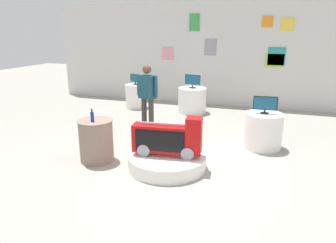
% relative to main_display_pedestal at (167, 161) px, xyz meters
% --- Properties ---
extents(ground_plane, '(30.00, 30.00, 0.00)m').
position_rel_main_display_pedestal_xyz_m(ground_plane, '(0.24, 0.13, -0.12)').
color(ground_plane, '#9E998E').
extents(back_wall_display, '(12.25, 0.13, 3.38)m').
position_rel_main_display_pedestal_xyz_m(back_wall_display, '(0.24, 5.38, 1.57)').
color(back_wall_display, silver).
rests_on(back_wall_display, ground).
extents(main_display_pedestal, '(1.42, 1.42, 0.25)m').
position_rel_main_display_pedestal_xyz_m(main_display_pedestal, '(0.00, 0.00, 0.00)').
color(main_display_pedestal, white).
rests_on(main_display_pedestal, ground).
extents(novelty_firetruck_tv, '(1.26, 0.47, 0.73)m').
position_rel_main_display_pedestal_xyz_m(novelty_firetruck_tv, '(0.02, -0.00, 0.43)').
color(novelty_firetruck_tv, gray).
rests_on(novelty_firetruck_tv, main_display_pedestal).
extents(display_pedestal_left_rear, '(0.80, 0.80, 0.76)m').
position_rel_main_display_pedestal_xyz_m(display_pedestal_left_rear, '(1.61, 1.62, 0.25)').
color(display_pedestal_left_rear, white).
rests_on(display_pedestal_left_rear, ground).
extents(tv_on_left_rear, '(0.49, 0.17, 0.37)m').
position_rel_main_display_pedestal_xyz_m(tv_on_left_rear, '(1.61, 1.61, 0.83)').
color(tv_on_left_rear, black).
rests_on(tv_on_left_rear, display_pedestal_left_rear).
extents(display_pedestal_center_rear, '(0.85, 0.85, 0.76)m').
position_rel_main_display_pedestal_xyz_m(display_pedestal_center_rear, '(-0.56, 4.08, 0.25)').
color(display_pedestal_center_rear, white).
rests_on(display_pedestal_center_rear, ground).
extents(tv_on_center_rear, '(0.55, 0.19, 0.42)m').
position_rel_main_display_pedestal_xyz_m(tv_on_center_rear, '(-0.56, 4.08, 0.87)').
color(tv_on_center_rear, black).
rests_on(tv_on_center_rear, display_pedestal_center_rear).
extents(display_pedestal_right_rear, '(0.67, 0.67, 0.76)m').
position_rel_main_display_pedestal_xyz_m(display_pedestal_right_rear, '(-2.44, 4.12, 0.25)').
color(display_pedestal_right_rear, white).
rests_on(display_pedestal_right_rear, ground).
extents(tv_on_right_rear, '(0.39, 0.17, 0.33)m').
position_rel_main_display_pedestal_xyz_m(tv_on_right_rear, '(-2.44, 4.11, 0.82)').
color(tv_on_right_rear, black).
rests_on(tv_on_right_rear, display_pedestal_right_rear).
extents(side_table_round, '(0.67, 0.67, 0.81)m').
position_rel_main_display_pedestal_xyz_m(side_table_round, '(-1.39, -0.10, 0.29)').
color(side_table_round, gray).
rests_on(side_table_round, ground).
extents(bottle_on_side_table, '(0.07, 0.07, 0.25)m').
position_rel_main_display_pedestal_xyz_m(bottle_on_side_table, '(-1.38, -0.20, 0.78)').
color(bottle_on_side_table, navy).
rests_on(bottle_on_side_table, side_table_round).
extents(shopper_browsing_near_truck, '(0.55, 0.28, 1.69)m').
position_rel_main_display_pedestal_xyz_m(shopper_browsing_near_truck, '(-0.97, 1.49, 0.87)').
color(shopper_browsing_near_truck, '#38332D').
rests_on(shopper_browsing_near_truck, ground).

